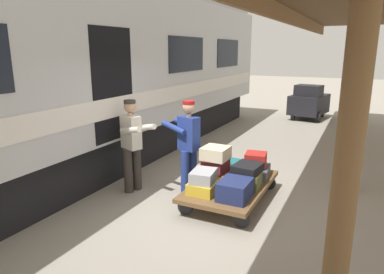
{
  "coord_description": "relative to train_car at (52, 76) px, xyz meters",
  "views": [
    {
      "loc": [
        -1.95,
        4.99,
        2.56
      ],
      "look_at": [
        0.54,
        -0.05,
        1.15
      ],
      "focal_mm": 32.56,
      "sensor_mm": 36.0,
      "label": 1
    }
  ],
  "objects": [
    {
      "name": "ground_plane",
      "position": [
        -3.58,
        -0.0,
        -2.06
      ],
      "size": [
        60.0,
        60.0,
        0.0
      ],
      "primitive_type": "plane",
      "color": "gray"
    },
    {
      "name": "train_car",
      "position": [
        0.0,
        0.0,
        0.0
      ],
      "size": [
        3.02,
        16.53,
        4.0
      ],
      "color": "#B7BABF",
      "rests_on": "ground_plane"
    },
    {
      "name": "luggage_cart",
      "position": [
        -3.64,
        -0.35,
        -1.79
      ],
      "size": [
        1.19,
        2.03,
        0.32
      ],
      "color": "brown",
      "rests_on": "ground_plane"
    },
    {
      "name": "suitcase_olive_duffel",
      "position": [
        -3.91,
        -0.35,
        -1.61
      ],
      "size": [
        0.5,
        0.49,
        0.25
      ],
      "primitive_type": "cube",
      "rotation": [
        0.0,
        0.0,
        0.07
      ],
      "color": "brown",
      "rests_on": "luggage_cart"
    },
    {
      "name": "suitcase_teal_softside",
      "position": [
        -3.38,
        -0.9,
        -1.63
      ],
      "size": [
        0.49,
        0.53,
        0.21
      ],
      "primitive_type": "cube",
      "rotation": [
        0.0,
        0.0,
        -0.12
      ],
      "color": "#1E666B",
      "rests_on": "luggage_cart"
    },
    {
      "name": "suitcase_slate_roller",
      "position": [
        -3.91,
        -0.9,
        -1.65
      ],
      "size": [
        0.55,
        0.67,
        0.17
      ],
      "primitive_type": "cube",
      "rotation": [
        0.0,
        0.0,
        0.12
      ],
      "color": "#4C515B",
      "rests_on": "luggage_cart"
    },
    {
      "name": "suitcase_yellow_case",
      "position": [
        -3.38,
        0.21,
        -1.65
      ],
      "size": [
        0.43,
        0.49,
        0.18
      ],
      "primitive_type": "cube",
      "rotation": [
        0.0,
        0.0,
        0.01
      ],
      "color": "gold",
      "rests_on": "luggage_cart"
    },
    {
      "name": "suitcase_navy_fabric",
      "position": [
        -3.91,
        0.21,
        -1.59
      ],
      "size": [
        0.45,
        0.55,
        0.29
      ],
      "primitive_type": "cube",
      "rotation": [
        0.0,
        0.0,
        0.01
      ],
      "color": "navy",
      "rests_on": "luggage_cart"
    },
    {
      "name": "suitcase_tan_vintage",
      "position": [
        -3.38,
        -0.35,
        -1.66
      ],
      "size": [
        0.39,
        0.61,
        0.17
      ],
      "primitive_type": "cube",
      "rotation": [
        0.0,
        0.0,
        -0.01
      ],
      "color": "tan",
      "rests_on": "luggage_cart"
    },
    {
      "name": "suitcase_black_hardshell",
      "position": [
        -3.93,
        -0.35,
        -1.42
      ],
      "size": [
        0.46,
        0.53,
        0.14
      ],
      "primitive_type": "cube",
      "rotation": [
        0.0,
        0.0,
        -0.1
      ],
      "color": "black",
      "rests_on": "suitcase_olive_duffel"
    },
    {
      "name": "suitcase_burgundy_valise",
      "position": [
        -3.35,
        -0.34,
        -1.45
      ],
      "size": [
        0.43,
        0.42,
        0.25
      ],
      "primitive_type": "cube",
      "rotation": [
        0.0,
        0.0,
        -0.11
      ],
      "color": "maroon",
      "rests_on": "suitcase_tan_vintage"
    },
    {
      "name": "suitcase_cream_canvas",
      "position": [
        -3.36,
        -0.32,
        -1.22
      ],
      "size": [
        0.44,
        0.44,
        0.21
      ],
      "primitive_type": "cube",
      "rotation": [
        0.0,
        0.0,
        -0.02
      ],
      "color": "beige",
      "rests_on": "suitcase_burgundy_valise"
    },
    {
      "name": "suitcase_red_plastic",
      "position": [
        -3.9,
        -0.93,
        -1.44
      ],
      "size": [
        0.42,
        0.42,
        0.26
      ],
      "primitive_type": "cube",
      "rotation": [
        0.0,
        0.0,
        0.15
      ],
      "color": "#AD231E",
      "rests_on": "suitcase_slate_roller"
    },
    {
      "name": "suitcase_gray_aluminum",
      "position": [
        -3.37,
        0.2,
        -1.47
      ],
      "size": [
        0.41,
        0.51,
        0.19
      ],
      "primitive_type": "cube",
      "rotation": [
        0.0,
        0.0,
        0.13
      ],
      "color": "#9EA0A5",
      "rests_on": "suitcase_yellow_case"
    },
    {
      "name": "porter_in_overalls",
      "position": [
        -2.8,
        -0.37,
        -1.14
      ],
      "size": [
        0.73,
        0.54,
        1.7
      ],
      "color": "navy",
      "rests_on": "ground_plane"
    },
    {
      "name": "porter_by_door",
      "position": [
        -1.87,
        0.02,
        -1.14
      ],
      "size": [
        0.73,
        0.57,
        1.7
      ],
      "color": "#332D28",
      "rests_on": "ground_plane"
    },
    {
      "name": "baggage_tug",
      "position": [
        -3.71,
        -8.67,
        -1.43
      ],
      "size": [
        1.37,
        1.86,
        1.3
      ],
      "color": "black",
      "rests_on": "ground_plane"
    }
  ]
}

